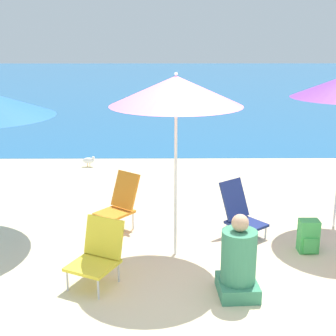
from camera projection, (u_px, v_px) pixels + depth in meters
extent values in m
plane|color=beige|center=(205.00, 287.00, 5.23)|extent=(60.00, 60.00, 0.00)
cube|color=#23669E|center=(172.00, 80.00, 30.00)|extent=(60.00, 40.00, 0.01)
cylinder|color=white|center=(176.00, 183.00, 5.78)|extent=(0.04, 0.04, 1.91)
cone|color=pink|center=(176.00, 91.00, 5.47)|extent=(1.59, 1.59, 0.35)
sphere|color=white|center=(176.00, 74.00, 5.42)|extent=(0.04, 0.04, 0.04)
cylinder|color=silver|center=(67.00, 281.00, 5.12)|extent=(0.02, 0.02, 0.24)
cylinder|color=silver|center=(98.00, 289.00, 4.95)|extent=(0.02, 0.02, 0.24)
cylinder|color=silver|center=(89.00, 265.00, 5.48)|extent=(0.02, 0.02, 0.24)
cylinder|color=silver|center=(118.00, 272.00, 5.31)|extent=(0.02, 0.02, 0.24)
cube|color=yellow|center=(93.00, 265.00, 5.18)|extent=(0.64, 0.64, 0.04)
cube|color=yellow|center=(104.00, 237.00, 5.32)|extent=(0.49, 0.34, 0.44)
cylinder|color=silver|center=(96.00, 224.00, 6.67)|extent=(0.02, 0.02, 0.26)
cylinder|color=silver|center=(113.00, 230.00, 6.46)|extent=(0.02, 0.02, 0.26)
cylinder|color=silver|center=(116.00, 215.00, 6.98)|extent=(0.02, 0.02, 0.26)
cylinder|color=silver|center=(133.00, 221.00, 6.77)|extent=(0.02, 0.02, 0.26)
cube|color=orange|center=(114.00, 213.00, 6.68)|extent=(0.62, 0.63, 0.04)
cube|color=orange|center=(125.00, 190.00, 6.78)|extent=(0.46, 0.43, 0.51)
cylinder|color=silver|center=(249.00, 239.00, 6.27)|extent=(0.02, 0.02, 0.17)
cylinder|color=silver|center=(266.00, 232.00, 6.49)|extent=(0.02, 0.02, 0.17)
cylinder|color=silver|center=(227.00, 229.00, 6.58)|extent=(0.02, 0.02, 0.17)
cylinder|color=silver|center=(243.00, 223.00, 6.79)|extent=(0.02, 0.02, 0.17)
cube|color=navy|center=(246.00, 224.00, 6.51)|extent=(0.62, 0.63, 0.04)
cube|color=navy|center=(234.00, 199.00, 6.61)|extent=(0.47, 0.44, 0.53)
cube|color=#3F8C66|center=(237.00, 287.00, 5.07)|extent=(0.44, 0.51, 0.16)
cylinder|color=#3F8C66|center=(239.00, 256.00, 4.97)|extent=(0.38, 0.38, 0.58)
sphere|color=tan|center=(240.00, 223.00, 4.87)|extent=(0.18, 0.18, 0.18)
cube|color=#47B756|center=(308.00, 236.00, 6.04)|extent=(0.25, 0.19, 0.43)
cube|color=#47B756|center=(310.00, 246.00, 5.96)|extent=(0.17, 0.03, 0.20)
cylinder|color=gold|center=(88.00, 165.00, 10.08)|extent=(0.01, 0.01, 0.07)
cylinder|color=gold|center=(90.00, 165.00, 10.08)|extent=(0.01, 0.01, 0.07)
ellipsoid|color=white|center=(88.00, 160.00, 10.05)|extent=(0.26, 0.11, 0.13)
sphere|color=white|center=(93.00, 158.00, 10.04)|extent=(0.07, 0.07, 0.07)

